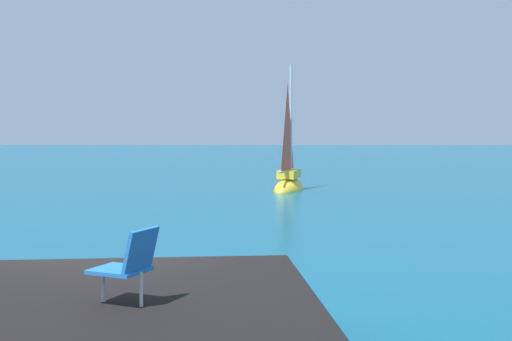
# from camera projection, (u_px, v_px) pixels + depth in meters

# --- Properties ---
(ground_plane) EXTENTS (160.00, 160.00, 0.00)m
(ground_plane) POSITION_uv_depth(u_px,v_px,m) (102.00, 311.00, 10.24)
(ground_plane) COLOR #0F5675
(shore_ledge) EXTENTS (6.10, 4.98, 0.91)m
(shore_ledge) POSITION_uv_depth(u_px,v_px,m) (50.00, 341.00, 7.36)
(shore_ledge) COLOR black
(shore_ledge) RESTS_ON ground
(boulder_seaward) EXTENTS (1.35, 1.48, 0.83)m
(boulder_seaward) POSITION_uv_depth(u_px,v_px,m) (29.00, 313.00, 10.12)
(boulder_seaward) COLOR black
(boulder_seaward) RESTS_ON ground
(boulder_inland) EXTENTS (1.02, 1.07, 0.64)m
(boulder_inland) POSITION_uv_depth(u_px,v_px,m) (81.00, 315.00, 10.03)
(boulder_inland) COLOR black
(boulder_inland) RESTS_ON ground
(sailboat_near) EXTENTS (1.81, 3.16, 5.70)m
(sailboat_near) POSITION_uv_depth(u_px,v_px,m) (289.00, 183.00, 28.69)
(sailboat_near) COLOR yellow
(sailboat_near) RESTS_ON ground
(beach_chair) EXTENTS (0.74, 0.68, 0.80)m
(beach_chair) POSITION_uv_depth(u_px,v_px,m) (129.00, 262.00, 7.05)
(beach_chair) COLOR blue
(beach_chair) RESTS_ON shore_ledge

